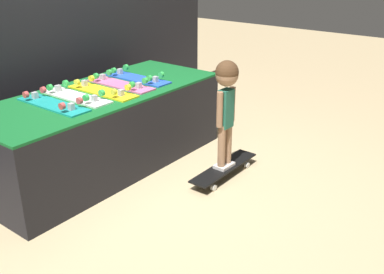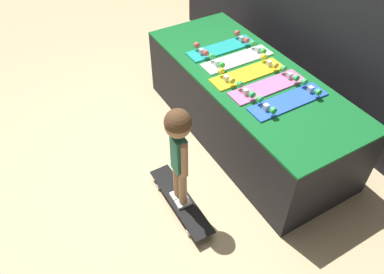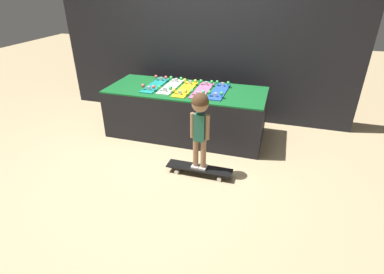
{
  "view_description": "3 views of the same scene",
  "coord_description": "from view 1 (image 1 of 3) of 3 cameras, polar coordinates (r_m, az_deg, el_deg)",
  "views": [
    {
      "loc": [
        -2.44,
        -2.25,
        1.84
      ],
      "look_at": [
        0.32,
        -0.12,
        0.36
      ],
      "focal_mm": 42.0,
      "sensor_mm": 36.0,
      "label": 1
    },
    {
      "loc": [
        2.12,
        -1.19,
        2.55
      ],
      "look_at": [
        0.19,
        -0.08,
        0.43
      ],
      "focal_mm": 35.0,
      "sensor_mm": 36.0,
      "label": 2
    },
    {
      "loc": [
        1.26,
        -3.22,
        2.08
      ],
      "look_at": [
        0.3,
        -0.07,
        0.34
      ],
      "focal_mm": 28.0,
      "sensor_mm": 36.0,
      "label": 3
    }
  ],
  "objects": [
    {
      "name": "skateboard_yellow_on_rack",
      "position": [
        3.91,
        -11.31,
        5.85
      ],
      "size": [
        0.19,
        0.69,
        0.09
      ],
      "color": "yellow",
      "rests_on": "display_rack"
    },
    {
      "name": "skateboard_pink_on_rack",
      "position": [
        4.08,
        -9.09,
        6.73
      ],
      "size": [
        0.19,
        0.69,
        0.09
      ],
      "color": "pink",
      "rests_on": "display_rack"
    },
    {
      "name": "display_rack",
      "position": [
        4.05,
        -11.17,
        0.94
      ],
      "size": [
        2.24,
        0.9,
        0.7
      ],
      "color": "black",
      "rests_on": "ground_plane"
    },
    {
      "name": "ground_plane",
      "position": [
        3.79,
        -4.41,
        -6.13
      ],
      "size": [
        16.0,
        16.0,
        0.0
      ],
      "primitive_type": "plane",
      "color": "tan"
    },
    {
      "name": "skateboard_on_floor",
      "position": [
        3.9,
        4.09,
        -4.0
      ],
      "size": [
        0.79,
        0.18,
        0.09
      ],
      "color": "black",
      "rests_on": "ground_plane"
    },
    {
      "name": "skateboard_white_on_rack",
      "position": [
        3.81,
        -14.54,
        5.1
      ],
      "size": [
        0.19,
        0.69,
        0.09
      ],
      "color": "white",
      "rests_on": "display_rack"
    },
    {
      "name": "back_wall",
      "position": [
        4.44,
        -19.42,
        15.52
      ],
      "size": [
        4.78,
        0.1,
        2.72
      ],
      "color": "black",
      "rests_on": "ground_plane"
    },
    {
      "name": "child",
      "position": [
        3.65,
        4.38,
        5.4
      ],
      "size": [
        0.22,
        0.19,
        0.93
      ],
      "rotation": [
        0.0,
        0.0,
        -0.03
      ],
      "color": "silver",
      "rests_on": "skateboard_on_floor"
    },
    {
      "name": "skateboard_teal_on_rack",
      "position": [
        3.67,
        -17.26,
        4.1
      ],
      "size": [
        0.19,
        0.69,
        0.09
      ],
      "color": "teal",
      "rests_on": "display_rack"
    },
    {
      "name": "skateboard_blue_on_rack",
      "position": [
        4.26,
        -6.96,
        7.51
      ],
      "size": [
        0.19,
        0.69,
        0.09
      ],
      "color": "blue",
      "rests_on": "display_rack"
    }
  ]
}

